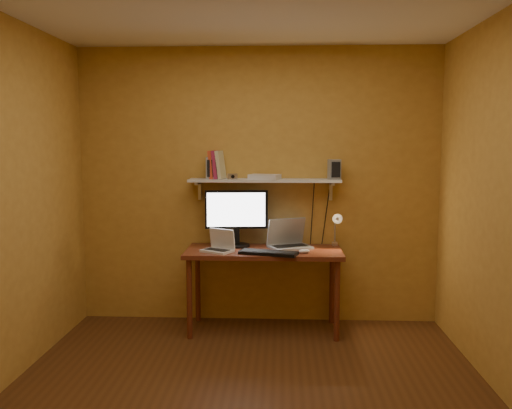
{
  "coord_description": "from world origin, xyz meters",
  "views": [
    {
      "loc": [
        0.22,
        -3.52,
        1.7
      ],
      "look_at": [
        -0.0,
        1.18,
        1.17
      ],
      "focal_mm": 38.0,
      "sensor_mm": 36.0,
      "label": 1
    }
  ],
  "objects_px": {
    "wall_shelf": "(265,181)",
    "laptop": "(288,240)",
    "keyboard": "(268,253)",
    "desk_lamp": "(336,225)",
    "speaker_left": "(212,168)",
    "mouse": "(304,251)",
    "desk": "(264,259)",
    "shelf_camera": "(232,177)",
    "router": "(265,177)",
    "monitor": "(236,215)",
    "netbook": "(219,245)",
    "speaker_right": "(334,169)"
  },
  "relations": [
    {
      "from": "netbook",
      "to": "mouse",
      "type": "relative_size",
      "value": 3.21
    },
    {
      "from": "desk",
      "to": "netbook",
      "type": "relative_size",
      "value": 4.41
    },
    {
      "from": "desk_lamp",
      "to": "speaker_right",
      "type": "height_order",
      "value": "speaker_right"
    },
    {
      "from": "desk_lamp",
      "to": "speaker_left",
      "type": "distance_m",
      "value": 1.26
    },
    {
      "from": "wall_shelf",
      "to": "shelf_camera",
      "type": "xyz_separation_m",
      "value": [
        -0.29,
        -0.07,
        0.04
      ]
    },
    {
      "from": "mouse",
      "to": "speaker_right",
      "type": "xyz_separation_m",
      "value": [
        0.28,
        0.34,
        0.7
      ]
    },
    {
      "from": "mouse",
      "to": "router",
      "type": "height_order",
      "value": "router"
    },
    {
      "from": "desk_lamp",
      "to": "shelf_camera",
      "type": "xyz_separation_m",
      "value": [
        -0.95,
        -0.01,
        0.44
      ]
    },
    {
      "from": "desk_lamp",
      "to": "mouse",
      "type": "bearing_deg",
      "value": -138.52
    },
    {
      "from": "desk",
      "to": "speaker_left",
      "type": "relative_size",
      "value": 6.97
    },
    {
      "from": "desk",
      "to": "laptop",
      "type": "relative_size",
      "value": 3.2
    },
    {
      "from": "mouse",
      "to": "speaker_right",
      "type": "distance_m",
      "value": 0.82
    },
    {
      "from": "wall_shelf",
      "to": "netbook",
      "type": "xyz_separation_m",
      "value": [
        -0.39,
        -0.29,
        -0.55
      ]
    },
    {
      "from": "monitor",
      "to": "speaker_right",
      "type": "xyz_separation_m",
      "value": [
        0.9,
        0.05,
        0.42
      ]
    },
    {
      "from": "wall_shelf",
      "to": "router",
      "type": "xyz_separation_m",
      "value": [
        0.0,
        -0.02,
        0.04
      ]
    },
    {
      "from": "keyboard",
      "to": "speaker_left",
      "type": "bearing_deg",
      "value": 159.87
    },
    {
      "from": "laptop",
      "to": "keyboard",
      "type": "height_order",
      "value": "laptop"
    },
    {
      "from": "desk",
      "to": "shelf_camera",
      "type": "relative_size",
      "value": 14.96
    },
    {
      "from": "keyboard",
      "to": "monitor",
      "type": "bearing_deg",
      "value": 146.85
    },
    {
      "from": "monitor",
      "to": "mouse",
      "type": "xyz_separation_m",
      "value": [
        0.62,
        -0.29,
        -0.28
      ]
    },
    {
      "from": "wall_shelf",
      "to": "desk_lamp",
      "type": "height_order",
      "value": "wall_shelf"
    },
    {
      "from": "router",
      "to": "laptop",
      "type": "bearing_deg",
      "value": -14.0
    },
    {
      "from": "desk",
      "to": "keyboard",
      "type": "relative_size",
      "value": 2.78
    },
    {
      "from": "speaker_left",
      "to": "speaker_right",
      "type": "bearing_deg",
      "value": -6.19
    },
    {
      "from": "monitor",
      "to": "speaker_left",
      "type": "relative_size",
      "value": 2.88
    },
    {
      "from": "monitor",
      "to": "desk_lamp",
      "type": "height_order",
      "value": "monitor"
    },
    {
      "from": "desk_lamp",
      "to": "shelf_camera",
      "type": "bearing_deg",
      "value": -179.67
    },
    {
      "from": "laptop",
      "to": "router",
      "type": "height_order",
      "value": "router"
    },
    {
      "from": "monitor",
      "to": "speaker_right",
      "type": "relative_size",
      "value": 3.18
    },
    {
      "from": "desk",
      "to": "shelf_camera",
      "type": "xyz_separation_m",
      "value": [
        -0.29,
        0.12,
        0.74
      ]
    },
    {
      "from": "wall_shelf",
      "to": "speaker_right",
      "type": "height_order",
      "value": "speaker_right"
    },
    {
      "from": "mouse",
      "to": "shelf_camera",
      "type": "bearing_deg",
      "value": 140.95
    },
    {
      "from": "laptop",
      "to": "wall_shelf",
      "type": "bearing_deg",
      "value": 138.31
    },
    {
      "from": "monitor",
      "to": "shelf_camera",
      "type": "xyz_separation_m",
      "value": [
        -0.03,
        -0.03,
        0.36
      ]
    },
    {
      "from": "laptop",
      "to": "speaker_right",
      "type": "height_order",
      "value": "speaker_right"
    },
    {
      "from": "desk_lamp",
      "to": "netbook",
      "type": "bearing_deg",
      "value": -168.08
    },
    {
      "from": "monitor",
      "to": "desk_lamp",
      "type": "distance_m",
      "value": 0.92
    },
    {
      "from": "shelf_camera",
      "to": "keyboard",
      "type": "bearing_deg",
      "value": -43.81
    },
    {
      "from": "router",
      "to": "wall_shelf",
      "type": "bearing_deg",
      "value": 94.47
    },
    {
      "from": "speaker_right",
      "to": "shelf_camera",
      "type": "height_order",
      "value": "speaker_right"
    },
    {
      "from": "wall_shelf",
      "to": "mouse",
      "type": "height_order",
      "value": "wall_shelf"
    },
    {
      "from": "wall_shelf",
      "to": "laptop",
      "type": "bearing_deg",
      "value": -17.83
    },
    {
      "from": "laptop",
      "to": "netbook",
      "type": "relative_size",
      "value": 1.38
    },
    {
      "from": "desk_lamp",
      "to": "desk",
      "type": "bearing_deg",
      "value": -169.19
    },
    {
      "from": "laptop",
      "to": "mouse",
      "type": "relative_size",
      "value": 4.44
    },
    {
      "from": "speaker_left",
      "to": "keyboard",
      "type": "bearing_deg",
      "value": -42.93
    },
    {
      "from": "desk",
      "to": "netbook",
      "type": "distance_m",
      "value": 0.43
    },
    {
      "from": "shelf_camera",
      "to": "router",
      "type": "distance_m",
      "value": 0.3
    },
    {
      "from": "desk",
      "to": "wall_shelf",
      "type": "distance_m",
      "value": 0.72
    },
    {
      "from": "wall_shelf",
      "to": "monitor",
      "type": "distance_m",
      "value": 0.41
    }
  ]
}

